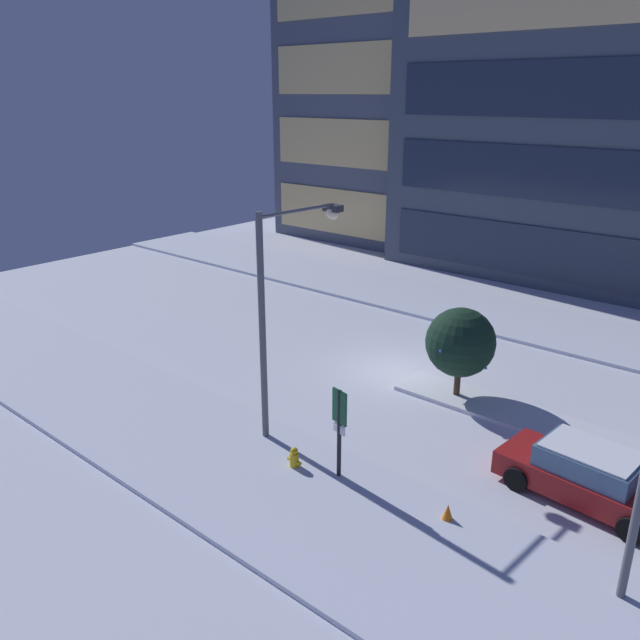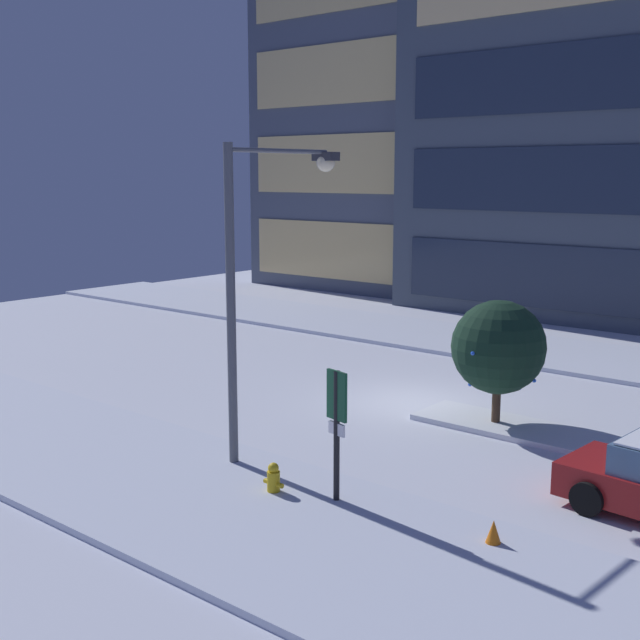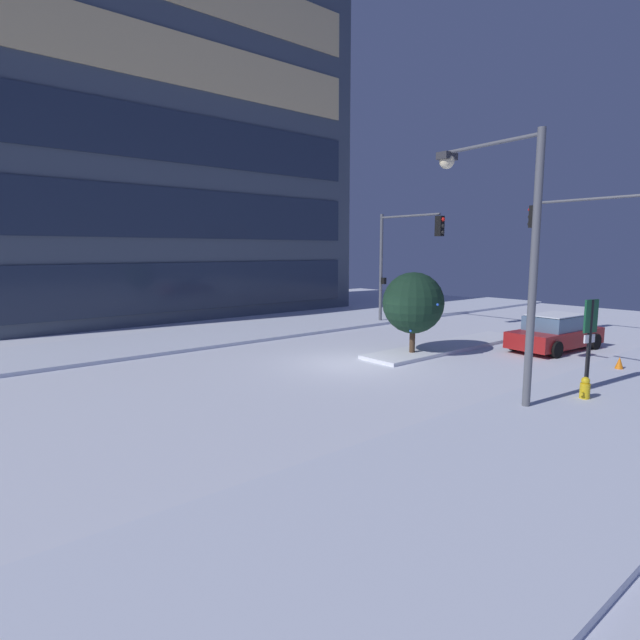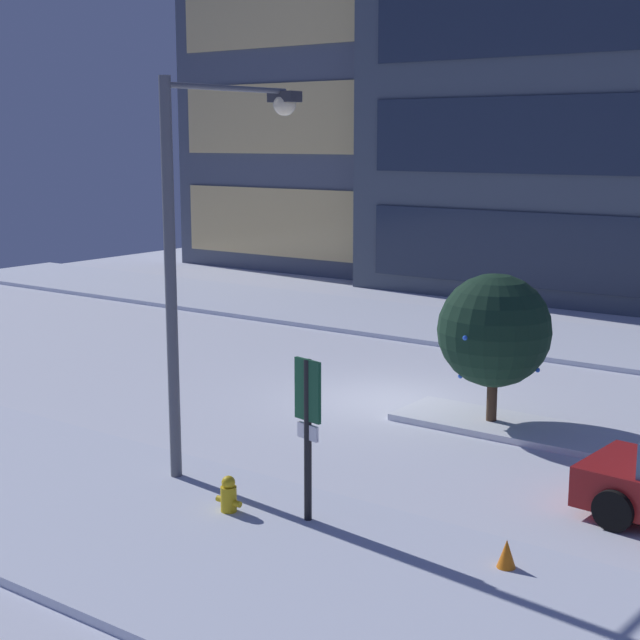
# 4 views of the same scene
# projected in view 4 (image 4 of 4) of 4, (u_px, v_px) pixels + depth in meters

# --- Properties ---
(ground) EXTENTS (52.00, 52.00, 0.00)m
(ground) POSITION_uv_depth(u_px,v_px,m) (389.00, 401.00, 21.99)
(ground) COLOR silver
(curb_strip_near) EXTENTS (52.00, 5.20, 0.14)m
(curb_strip_near) POSITION_uv_depth(u_px,v_px,m) (116.00, 512.00, 15.25)
(curb_strip_near) COLOR silver
(curb_strip_near) RESTS_ON ground
(curb_strip_far) EXTENTS (52.00, 5.20, 0.14)m
(curb_strip_far) POSITION_uv_depth(u_px,v_px,m) (534.00, 337.00, 28.71)
(curb_strip_far) COLOR silver
(curb_strip_far) RESTS_ON ground
(median_strip) EXTENTS (9.00, 1.80, 0.14)m
(median_strip) POSITION_uv_depth(u_px,v_px,m) (606.00, 445.00, 18.62)
(median_strip) COLOR silver
(median_strip) RESTS_ON ground
(office_tower_secondary) EXTENTS (15.13, 11.78, 18.39)m
(office_tower_secondary) POSITION_uv_depth(u_px,v_px,m) (377.00, 71.00, 45.17)
(office_tower_secondary) COLOR #4C5466
(office_tower_secondary) RESTS_ON ground
(street_lamp_arched) EXTENTS (0.63, 3.21, 7.03)m
(street_lamp_arched) POSITION_uv_depth(u_px,v_px,m) (210.00, 217.00, 16.56)
(street_lamp_arched) COLOR #565960
(street_lamp_arched) RESTS_ON ground
(fire_hydrant) EXTENTS (0.48, 0.26, 0.73)m
(fire_hydrant) POSITION_uv_depth(u_px,v_px,m) (229.00, 499.00, 15.07)
(fire_hydrant) COLOR gold
(fire_hydrant) RESTS_ON ground
(parking_info_sign) EXTENTS (0.55, 0.18, 2.71)m
(parking_info_sign) POSITION_uv_depth(u_px,v_px,m) (308.00, 421.00, 14.48)
(parking_info_sign) COLOR black
(parking_info_sign) RESTS_ON ground
(decorated_tree_median) EXTENTS (2.38, 2.44, 3.28)m
(decorated_tree_median) POSITION_uv_depth(u_px,v_px,m) (494.00, 331.00, 19.63)
(decorated_tree_median) COLOR #473323
(decorated_tree_median) RESTS_ON ground
(construction_cone) EXTENTS (0.36, 0.36, 0.55)m
(construction_cone) POSITION_uv_depth(u_px,v_px,m) (506.00, 558.00, 13.10)
(construction_cone) COLOR orange
(construction_cone) RESTS_ON ground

